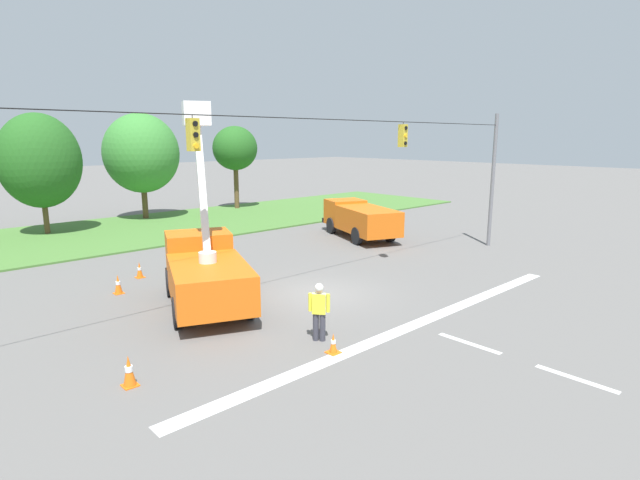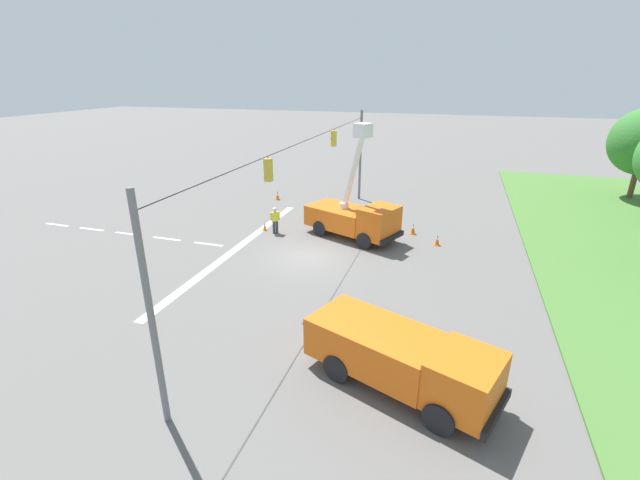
{
  "view_description": "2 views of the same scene",
  "coord_description": "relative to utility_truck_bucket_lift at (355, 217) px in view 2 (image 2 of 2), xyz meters",
  "views": [
    {
      "loc": [
        -12.58,
        -13.62,
        5.93
      ],
      "look_at": [
        1.57,
        1.6,
        1.67
      ],
      "focal_mm": 28.0,
      "sensor_mm": 36.0,
      "label": 1
    },
    {
      "loc": [
        21.23,
        7.47,
        9.75
      ],
      "look_at": [
        1.84,
        1.29,
        1.87
      ],
      "focal_mm": 24.0,
      "sensor_mm": 36.0,
      "label": 2
    }
  ],
  "objects": [
    {
      "name": "utility_truck_support_near",
      "position": [
        13.24,
        4.71,
        -0.2
      ],
      "size": [
        4.44,
        6.82,
        2.07
      ],
      "color": "orange",
      "rests_on": "ground"
    },
    {
      "name": "traffic_cone_near_bucket",
      "position": [
        -4.48,
        -4.03,
        -0.99
      ],
      "size": [
        0.36,
        0.36,
        0.8
      ],
      "color": "orange",
      "rests_on": "ground"
    },
    {
      "name": "road_worker",
      "position": [
        0.8,
        -5.11,
        -0.39
      ],
      "size": [
        0.44,
        0.54,
        1.77
      ],
      "color": "#383842",
      "rests_on": "ground"
    },
    {
      "name": "traffic_cone_mid_right",
      "position": [
        -6.77,
        -8.17,
        -1.02
      ],
      "size": [
        0.36,
        0.36,
        0.74
      ],
      "color": "orange",
      "rests_on": "ground"
    },
    {
      "name": "utility_truck_bucket_lift",
      "position": [
        0.0,
        0.0,
        0.0
      ],
      "size": [
        4.66,
        6.57,
        7.14
      ],
      "color": "orange",
      "rests_on": "ground"
    },
    {
      "name": "traffic_cone_foreground_right",
      "position": [
        0.48,
        -6.04,
        -1.11
      ],
      "size": [
        0.36,
        0.36,
        0.59
      ],
      "color": "orange",
      "rests_on": "ground"
    },
    {
      "name": "traffic_cone_mid_left",
      "position": [
        -0.25,
        5.16,
        -1.05
      ],
      "size": [
        0.36,
        0.36,
        0.7
      ],
      "color": "orange",
      "rests_on": "ground"
    },
    {
      "name": "lane_markings",
      "position": [
        3.88,
        -7.77,
        -1.38
      ],
      "size": [
        17.6,
        15.25,
        0.01
      ],
      "color": "silver",
      "rests_on": "ground"
    },
    {
      "name": "signal_gantry",
      "position": [
        3.87,
        -1.75,
        2.86
      ],
      "size": [
        26.2,
        0.33,
        7.2
      ],
      "color": "slate",
      "rests_on": "ground"
    },
    {
      "name": "traffic_cone_foreground_left",
      "position": [
        -1.81,
        3.53,
        -1.01
      ],
      "size": [
        0.36,
        0.36,
        0.75
      ],
      "color": "orange",
      "rests_on": "ground"
    },
    {
      "name": "ground_plane",
      "position": [
        3.88,
        -1.75,
        -1.39
      ],
      "size": [
        200.0,
        200.0,
        0.0
      ],
      "primitive_type": "plane",
      "color": "#605E5B"
    }
  ]
}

